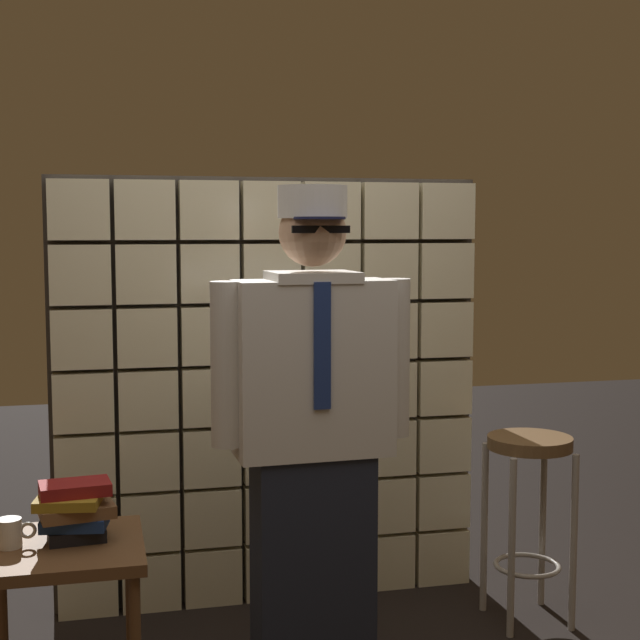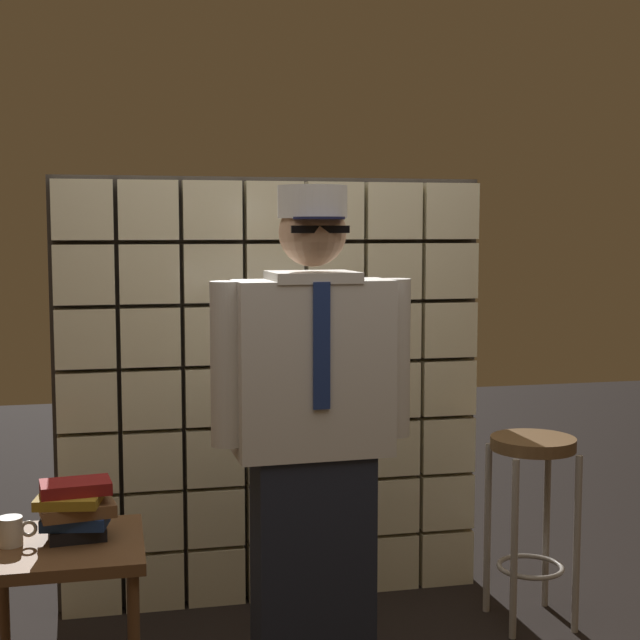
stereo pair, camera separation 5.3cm
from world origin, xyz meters
name	(u,v)px [view 1 (the left image)]	position (x,y,z in m)	size (l,w,h in m)	color
glass_block_wall	(271,394)	(0.00, 1.15, 0.90)	(1.83, 0.10, 1.83)	beige
standing_person	(313,434)	(-0.01, 0.31, 0.91)	(0.69, 0.30, 1.74)	#1E2333
bar_stool	(529,484)	(0.97, 0.67, 0.57)	(0.34, 0.34, 0.76)	brown
side_table	(64,566)	(-0.84, 0.38, 0.49)	(0.52, 0.52, 0.56)	brown
book_stack	(74,510)	(-0.80, 0.41, 0.67)	(0.27, 0.21, 0.20)	black
coffee_mug	(10,533)	(-1.00, 0.39, 0.61)	(0.13, 0.08, 0.09)	silver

